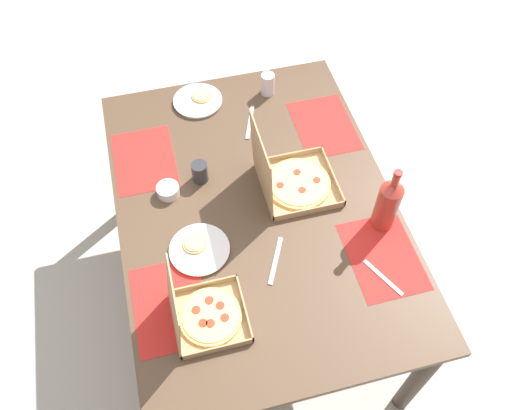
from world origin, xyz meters
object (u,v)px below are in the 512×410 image
at_px(soda_bottle, 388,204).
at_px(condiment_bowl, 168,190).
at_px(pizza_box_corner_right, 203,314).
at_px(plate_far_right, 199,249).
at_px(cup_spare, 268,84).
at_px(pizza_box_center, 290,179).
at_px(plate_near_right, 198,100).
at_px(cup_dark, 200,172).

bearing_deg(soda_bottle, condiment_bowl, 66.18).
bearing_deg(pizza_box_corner_right, plate_far_right, -7.65).
height_order(soda_bottle, condiment_bowl, soda_bottle).
relative_size(plate_far_right, cup_spare, 2.15).
relative_size(pizza_box_corner_right, condiment_bowl, 3.09).
distance_m(pizza_box_center, plate_far_right, 0.48).
xyz_separation_m(plate_near_right, cup_dark, (-0.46, 0.08, 0.04)).
height_order(soda_bottle, cup_spare, soda_bottle).
distance_m(soda_bottle, cup_dark, 0.78).
relative_size(pizza_box_corner_right, cup_dark, 3.14).
relative_size(pizza_box_center, pizza_box_corner_right, 1.18).
bearing_deg(pizza_box_corner_right, cup_dark, -9.94).
bearing_deg(condiment_bowl, soda_bottle, -113.82).
height_order(plate_near_right, condiment_bowl, condiment_bowl).
bearing_deg(pizza_box_center, plate_near_right, 25.03).
relative_size(plate_far_right, plate_near_right, 1.01).
xyz_separation_m(cup_spare, condiment_bowl, (-0.48, 0.56, -0.03)).
distance_m(pizza_box_corner_right, soda_bottle, 0.81).
distance_m(pizza_box_center, condiment_bowl, 0.51).
relative_size(plate_near_right, cup_dark, 2.52).
bearing_deg(cup_dark, pizza_box_center, -110.96).
height_order(pizza_box_center, plate_far_right, pizza_box_center).
distance_m(plate_near_right, condiment_bowl, 0.55).
distance_m(plate_far_right, soda_bottle, 0.74).
distance_m(pizza_box_center, cup_dark, 0.38).
bearing_deg(plate_far_right, cup_spare, -31.74).
distance_m(plate_far_right, cup_spare, 0.92).
xyz_separation_m(plate_far_right, cup_spare, (0.78, -0.48, 0.05)).
xyz_separation_m(plate_far_right, cup_dark, (0.35, -0.07, 0.04)).
xyz_separation_m(pizza_box_center, plate_near_right, (0.60, 0.28, -0.04)).
xyz_separation_m(pizza_box_corner_right, plate_far_right, (0.28, -0.04, -0.04)).
bearing_deg(cup_spare, plate_near_right, 86.40).
xyz_separation_m(plate_far_right, condiment_bowl, (0.30, 0.07, 0.01)).
relative_size(pizza_box_center, soda_bottle, 1.06).
distance_m(plate_far_right, condiment_bowl, 0.31).
height_order(pizza_box_center, condiment_bowl, pizza_box_center).
relative_size(soda_bottle, condiment_bowl, 3.44).
bearing_deg(pizza_box_corner_right, condiment_bowl, 3.32).
bearing_deg(soda_bottle, cup_spare, 16.39).
height_order(plate_far_right, soda_bottle, soda_bottle).
distance_m(plate_near_right, soda_bottle, 1.05).
height_order(plate_near_right, cup_spare, cup_spare).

